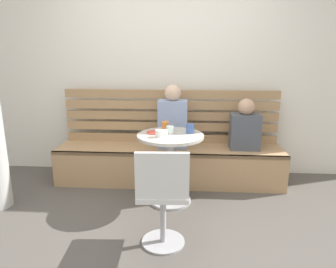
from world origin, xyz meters
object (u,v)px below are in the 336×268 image
Objects in this scene: white_chair at (163,195)px; cup_ceramic_white at (159,134)px; person_child_left at (245,127)px; cup_tumbler_orange at (165,126)px; cup_glass_short at (170,130)px; cup_mug_blue at (190,129)px; person_adult at (173,120)px; cup_espresso_small at (165,132)px; plate_small at (155,132)px; booth_bench at (169,165)px; cafe_table at (170,155)px.

white_chair is 0.78m from cup_ceramic_white.
person_child_left is 0.98m from cup_tumbler_orange.
white_chair is 0.91m from cup_glass_short.
cup_mug_blue reaches higher than cup_ceramic_white.
person_adult is 13.36× the size of cup_espresso_small.
cup_tumbler_orange is (-0.06, -0.39, 0.01)m from person_adult.
cup_espresso_small is at bearing -148.00° from person_child_left.
person_adult is 1.25× the size of person_child_left.
plate_small is (-0.10, -0.10, -0.04)m from cup_tumbler_orange.
plate_small is at bearing 100.26° from white_chair.
person_child_left is at bearing 30.26° from cup_glass_short.
white_chair is at bearing -86.73° from cup_espresso_small.
booth_bench is at bearing 91.59° from white_chair.
cup_espresso_small is 0.33× the size of plate_small.
cafe_table is at bearing 89.29° from white_chair.
cup_glass_short is 0.08m from cup_espresso_small.
cup_ceramic_white is at bearing 97.38° from white_chair.
person_child_left is 10.67× the size of cup_espresso_small.
white_chair is 1.02m from cup_tumbler_orange.
plate_small is (-1.01, -0.48, 0.04)m from person_child_left.
cup_mug_blue is (0.21, 0.89, 0.32)m from white_chair.
cup_tumbler_orange reaches higher than cup_ceramic_white.
person_adult is 7.48× the size of cup_tumbler_orange.
cafe_table is 0.82m from white_chair.
cafe_table is 0.87× the size of white_chair.
booth_bench is at bearing 87.31° from cup_tumbler_orange.
person_adult is at bearing 179.43° from person_child_left.
cup_ceramic_white is 0.26m from cup_tumbler_orange.
cup_glass_short is 0.21m from cup_mug_blue.
cafe_table is 0.29m from cup_ceramic_white.
cup_mug_blue reaches higher than plate_small.
cup_glass_short is at bearing 89.82° from white_chair.
cup_ceramic_white is 0.17m from cup_glass_short.
booth_bench is at bearing 95.17° from cafe_table.
person_adult is at bearing 89.87° from cup_glass_short.
cup_glass_short is (0.06, -0.11, -0.01)m from cup_tumbler_orange.
plate_small reaches higher than cafe_table.
person_child_left is 1.06m from cup_espresso_small.
person_child_left reaches higher than booth_bench.
person_child_left is (0.84, 0.53, 0.18)m from cafe_table.
plate_small is at bearing -104.46° from booth_bench.
cup_glass_short is at bearing -170.51° from cup_mug_blue.
white_chair is (0.04, -1.33, 0.24)m from booth_bench.
cup_mug_blue is at bearing -66.40° from person_adult.
cup_ceramic_white is 0.80× the size of cup_tumbler_orange.
booth_bench is 33.75× the size of cup_glass_short.
cup_mug_blue is (0.25, -0.45, 0.57)m from booth_bench.
cup_tumbler_orange reaches higher than cafe_table.
person_adult reaches higher than cup_tumbler_orange.
cup_mug_blue is at bearing 21.40° from cup_espresso_small.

